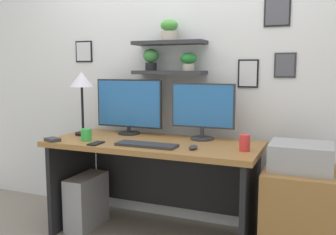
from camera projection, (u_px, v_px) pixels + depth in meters
back_wall_assembly at (175, 61)px, 3.12m from camera, size 4.40×0.24×2.70m
desk at (156, 167)px, 2.87m from camera, size 1.59×0.68×0.75m
monitor_left at (129, 106)px, 3.08m from camera, size 0.59×0.18×0.45m
monitor_right at (203, 109)px, 2.85m from camera, size 0.50×0.18×0.43m
keyboard at (146, 145)px, 2.62m from camera, size 0.44×0.14×0.02m
computer_mouse at (193, 147)px, 2.51m from camera, size 0.06×0.09×0.03m
desk_lamp at (82, 84)px, 3.01m from camera, size 0.19×0.19×0.52m
cell_phone at (96, 143)px, 2.69m from camera, size 0.07×0.14×0.01m
coffee_mug at (86, 135)px, 2.82m from camera, size 0.08×0.08×0.09m
scissors_tray at (52, 140)px, 2.80m from camera, size 0.14×0.12×0.02m
water_cup at (245, 143)px, 2.46m from camera, size 0.07×0.07×0.11m
drawer_cabinet at (298, 218)px, 2.42m from camera, size 0.44×0.50×0.65m
printer at (301, 157)px, 2.37m from camera, size 0.38×0.34×0.17m
computer_tower_left at (87, 201)px, 3.06m from camera, size 0.18×0.40×0.43m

